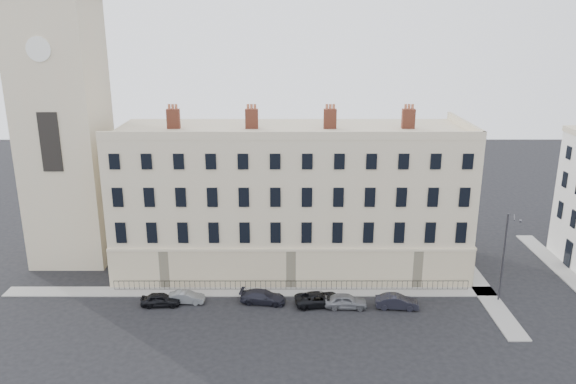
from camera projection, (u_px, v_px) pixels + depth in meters
name	position (u px, v px, depth m)	size (l,w,h in m)	color
ground	(358.00, 318.00, 50.36)	(160.00, 160.00, 0.00)	black
terrace	(291.00, 198.00, 59.63)	(36.22, 12.22, 17.00)	beige
church_tower	(60.00, 90.00, 58.31)	(8.00, 8.13, 44.00)	beige
pavement_terrace	(250.00, 292.00, 55.12)	(48.00, 2.00, 0.12)	gray
pavement_east_return	(474.00, 278.00, 58.01)	(2.00, 24.00, 0.12)	gray
pavement_adjacent	(562.00, 270.00, 59.94)	(2.00, 20.00, 0.12)	gray
railings	(291.00, 285.00, 55.37)	(35.00, 0.04, 0.96)	black
car_a	(161.00, 299.00, 52.37)	(1.48, 3.67, 1.25)	black
car_b	(186.00, 297.00, 52.93)	(1.20, 3.44, 1.13)	slate
car_c	(263.00, 297.00, 52.88)	(1.76, 4.32, 1.25)	black
car_d	(319.00, 299.00, 52.46)	(2.09, 4.54, 1.26)	black
car_e	(346.00, 301.00, 52.00)	(1.60, 3.98, 1.35)	slate
car_f	(397.00, 302.00, 51.90)	(1.38, 3.95, 1.30)	black
streetlamp	(505.00, 254.00, 51.97)	(0.82, 1.81, 8.76)	#35343A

